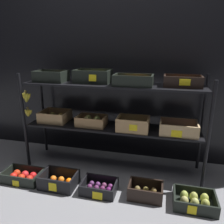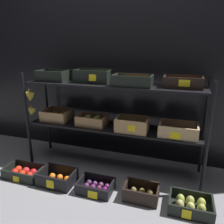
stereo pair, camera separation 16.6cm
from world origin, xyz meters
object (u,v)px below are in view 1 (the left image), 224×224
crate_ground_pear (194,201)px  crate_ground_apple_red (23,176)px  crate_ground_plum (99,188)px  crate_ground_kiwi (145,192)px  display_rack (111,104)px  crate_ground_tangerine (59,181)px

crate_ground_pear → crate_ground_apple_red: bearing=-179.2°
crate_ground_apple_red → crate_ground_pear: size_ratio=1.09×
crate_ground_plum → crate_ground_pear: bearing=0.7°
crate_ground_kiwi → crate_ground_pear: 0.41m
display_rack → crate_ground_kiwi: size_ratio=6.50×
display_rack → crate_ground_pear: (0.83, -0.44, -0.67)m
display_rack → crate_ground_pear: display_rack is taller
display_rack → crate_ground_apple_red: 1.14m
crate_ground_apple_red → crate_ground_pear: 1.63m
crate_ground_apple_red → crate_ground_pear: bearing=0.8°
display_rack → crate_ground_tangerine: display_rack is taller
crate_ground_plum → crate_ground_pear: 0.83m
display_rack → crate_ground_plum: size_ratio=6.10×
crate_ground_apple_red → crate_ground_plum: same height
crate_ground_tangerine → crate_ground_pear: size_ratio=0.97×
display_rack → crate_ground_kiwi: display_rack is taller
crate_ground_plum → crate_ground_kiwi: crate_ground_kiwi is taller
crate_ground_plum → crate_ground_apple_red: bearing=-179.1°
display_rack → crate_ground_pear: bearing=-28.0°
crate_ground_plum → crate_ground_kiwi: 0.42m
crate_ground_kiwi → crate_ground_pear: crate_ground_kiwi is taller
crate_ground_apple_red → crate_ground_kiwi: crate_ground_kiwi is taller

